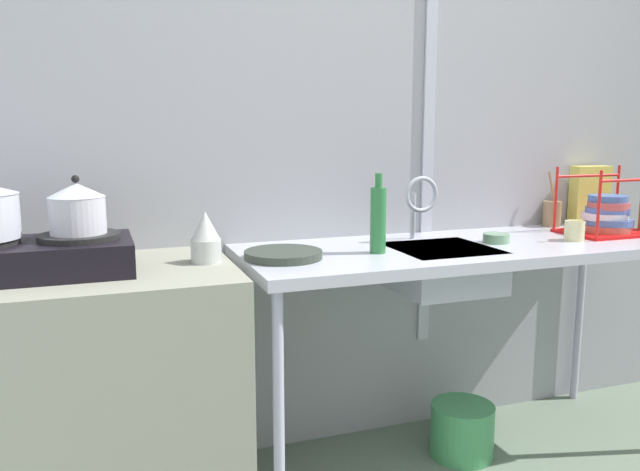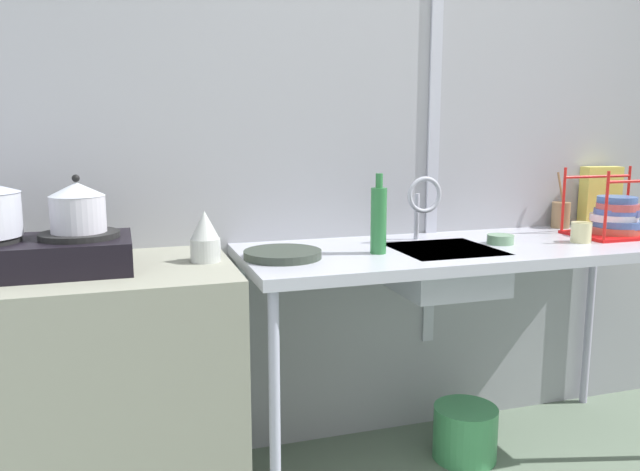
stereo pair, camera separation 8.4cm
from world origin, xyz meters
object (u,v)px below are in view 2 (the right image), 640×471
at_px(cup_by_rack, 581,232).
at_px(bottle_by_sink, 379,219).
at_px(frying_pan, 283,254).
at_px(faucet, 423,199).
at_px(bucket_on_floor, 465,433).
at_px(small_bowl_on_drainboard, 500,239).
at_px(stove, 31,255).
at_px(pot_on_right_burner, 78,207).
at_px(cereal_box, 600,196).
at_px(dish_rack, 616,219).
at_px(percolator, 205,237).
at_px(sink_basin, 443,269).
at_px(utensil_jar, 561,214).

distance_m(cup_by_rack, bottle_by_sink, 0.86).
relative_size(frying_pan, bottle_by_sink, 0.94).
distance_m(faucet, bottle_by_sink, 0.31).
distance_m(faucet, bucket_on_floor, 0.96).
relative_size(small_bowl_on_drainboard, bucket_on_floor, 0.40).
xyz_separation_m(stove, faucet, (1.41, 0.13, 0.11)).
bearing_deg(stove, pot_on_right_burner, 0.00).
relative_size(pot_on_right_burner, bucket_on_floor, 0.71).
relative_size(stove, frying_pan, 2.22).
height_order(small_bowl_on_drainboard, cereal_box, cereal_box).
distance_m(pot_on_right_burner, dish_rack, 2.10).
xyz_separation_m(small_bowl_on_drainboard, bottle_by_sink, (-0.53, -0.03, 0.11)).
xyz_separation_m(percolator, faucet, (0.87, 0.12, 0.09)).
height_order(sink_basin, utensil_jar, utensil_jar).
relative_size(sink_basin, bucket_on_floor, 1.45).
distance_m(percolator, small_bowl_on_drainboard, 1.14).
relative_size(percolator, cereal_box, 0.63).
bearing_deg(cup_by_rack, pot_on_right_burner, 177.55).
bearing_deg(bucket_on_floor, faucet, 136.55).
distance_m(faucet, dish_rack, 0.85).
xyz_separation_m(percolator, dish_rack, (1.70, -0.00, -0.01)).
bearing_deg(small_bowl_on_drainboard, percolator, 179.01).
bearing_deg(stove, cereal_box, 6.21).
xyz_separation_m(sink_basin, small_bowl_on_drainboard, (0.26, 0.02, 0.10)).
relative_size(stove, utensil_jar, 2.39).
relative_size(dish_rack, small_bowl_on_drainboard, 3.49).
height_order(dish_rack, cereal_box, dish_rack).
height_order(percolator, bottle_by_sink, bottle_by_sink).
bearing_deg(cup_by_rack, cereal_box, 41.46).
height_order(dish_rack, utensil_jar, dish_rack).
relative_size(sink_basin, dish_rack, 1.03).
distance_m(cup_by_rack, cereal_box, 0.52).
distance_m(cup_by_rack, bucket_on_floor, 0.93).
bearing_deg(small_bowl_on_drainboard, cereal_box, 21.11).
xyz_separation_m(stove, cup_by_rack, (2.00, -0.08, -0.02)).
xyz_separation_m(faucet, bucket_on_floor, (0.15, -0.14, -0.94)).
relative_size(stove, small_bowl_on_drainboard, 5.81).
bearing_deg(sink_basin, faucet, 93.23).
relative_size(cup_by_rack, small_bowl_on_drainboard, 0.77).
bearing_deg(sink_basin, stove, 178.57).
xyz_separation_m(frying_pan, cup_by_rack, (1.20, -0.06, 0.03)).
relative_size(pot_on_right_burner, frying_pan, 0.67).
relative_size(percolator, bottle_by_sink, 0.60).
height_order(stove, bottle_by_sink, bottle_by_sink).
height_order(pot_on_right_burner, cup_by_rack, pot_on_right_burner).
xyz_separation_m(stove, frying_pan, (0.80, -0.02, -0.04)).
bearing_deg(bottle_by_sink, small_bowl_on_drainboard, 3.09).
bearing_deg(cereal_box, percolator, -165.40).
bearing_deg(percolator, pot_on_right_burner, -179.15).
xyz_separation_m(utensil_jar, bucket_on_floor, (-0.61, -0.27, -0.83)).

